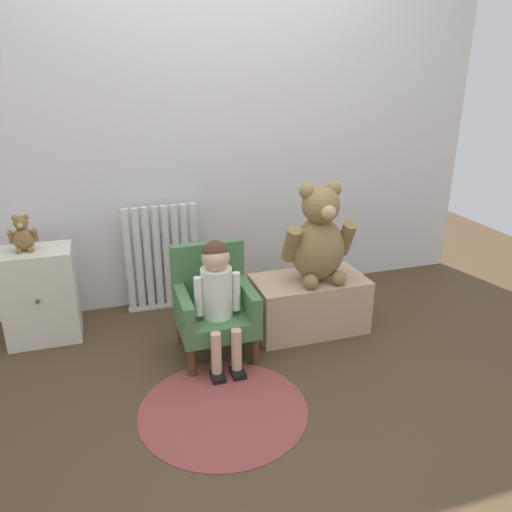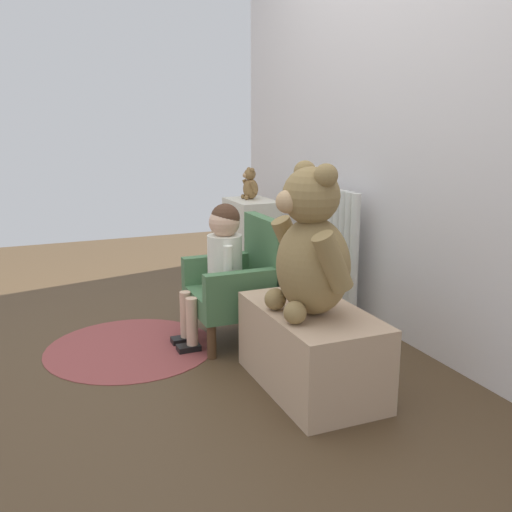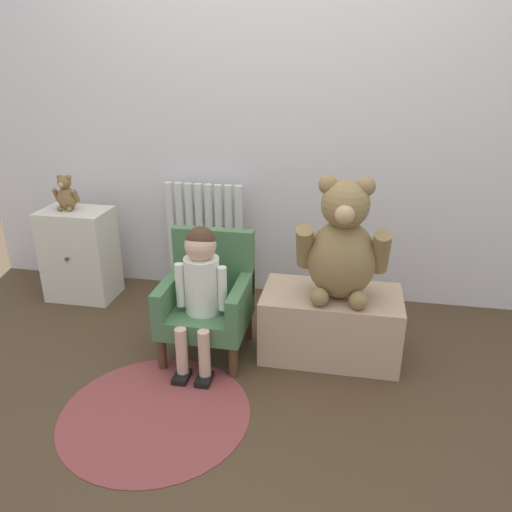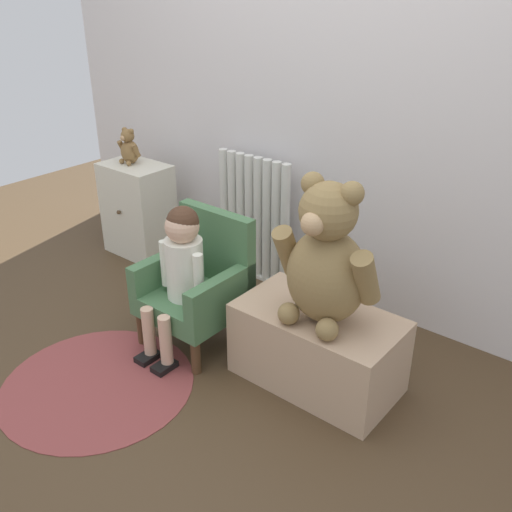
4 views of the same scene
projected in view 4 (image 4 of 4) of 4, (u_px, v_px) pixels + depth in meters
name	position (u px, v px, depth m)	size (l,w,h in m)	color
ground_plane	(160.00, 403.00, 2.34)	(6.00, 6.00, 0.00)	#463420
back_wall	(337.00, 64.00, 2.65)	(3.80, 0.05, 2.40)	silver
radiator	(254.00, 219.00, 3.17)	(0.50, 0.05, 0.71)	silver
small_dresser	(138.00, 209.00, 3.49)	(0.41, 0.30, 0.57)	beige
child_armchair	(199.00, 283.00, 2.64)	(0.42, 0.41, 0.62)	#467148
child_figure	(181.00, 261.00, 2.50)	(0.25, 0.35, 0.70)	silver
low_bench	(317.00, 348.00, 2.40)	(0.68, 0.38, 0.34)	tan
large_teddy_bear	(326.00, 261.00, 2.17)	(0.43, 0.30, 0.59)	olive
small_teddy_bear	(129.00, 148.00, 3.34)	(0.15, 0.11, 0.21)	brown
floor_rug	(98.00, 384.00, 2.44)	(0.82, 0.82, 0.01)	brown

